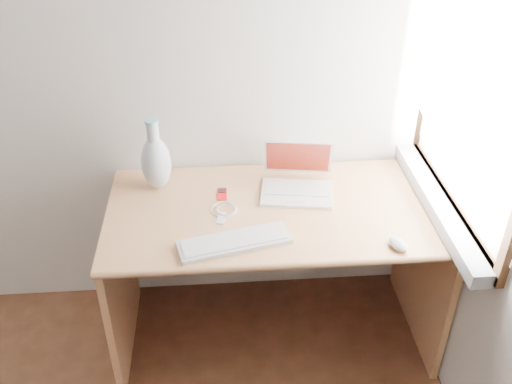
{
  "coord_description": "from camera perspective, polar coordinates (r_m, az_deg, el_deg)",
  "views": [
    {
      "loc": [
        0.8,
        -0.56,
        2.12
      ],
      "look_at": [
        0.94,
        1.35,
        0.85
      ],
      "focal_mm": 40.0,
      "sensor_mm": 36.0,
      "label": 1
    }
  ],
  "objects": [
    {
      "name": "desk",
      "position": [
        2.59,
        1.74,
        -4.39
      ],
      "size": [
        1.42,
        0.71,
        0.75
      ],
      "color": "tan",
      "rests_on": "floor"
    },
    {
      "name": "mouse",
      "position": [
        2.23,
        14.07,
        -5.06
      ],
      "size": [
        0.09,
        0.11,
        0.03
      ],
      "primitive_type": "ellipsoid",
      "rotation": [
        0.0,
        0.0,
        0.37
      ],
      "color": "white",
      "rests_on": "desk"
    },
    {
      "name": "remote",
      "position": [
        2.33,
        -3.5,
        -2.61
      ],
      "size": [
        0.04,
        0.08,
        0.01
      ],
      "primitive_type": "cube",
      "rotation": [
        0.0,
        0.0,
        -0.17
      ],
      "color": "white",
      "rests_on": "desk"
    },
    {
      "name": "laptop",
      "position": [
        2.48,
        3.97,
        1.14
      ],
      "size": [
        0.33,
        0.29,
        0.21
      ],
      "rotation": [
        0.0,
        0.0,
        -0.15
      ],
      "color": "white",
      "rests_on": "desk"
    },
    {
      "name": "cable_coil",
      "position": [
        2.38,
        -3.22,
        -1.77
      ],
      "size": [
        0.14,
        0.14,
        0.01
      ],
      "primitive_type": "torus",
      "rotation": [
        0.0,
        0.0,
        0.3
      ],
      "color": "white",
      "rests_on": "desk"
    },
    {
      "name": "back_wall",
      "position": [
        2.58,
        -22.64,
        12.41
      ],
      "size": [
        3.5,
        0.04,
        2.6
      ],
      "primitive_type": "cube",
      "color": "silver",
      "rests_on": "floor"
    },
    {
      "name": "window",
      "position": [
        2.24,
        20.46,
        9.25
      ],
      "size": [
        0.11,
        0.99,
        1.1
      ],
      "color": "silver",
      "rests_on": "right_wall"
    },
    {
      "name": "vase",
      "position": [
        2.49,
        -9.98,
        3.07
      ],
      "size": [
        0.13,
        0.13,
        0.33
      ],
      "color": "silver",
      "rests_on": "desk"
    },
    {
      "name": "external_keyboard",
      "position": [
        2.19,
        -2.18,
        -5.0
      ],
      "size": [
        0.45,
        0.23,
        0.02
      ],
      "rotation": [
        0.0,
        0.0,
        0.23
      ],
      "color": "white",
      "rests_on": "desk"
    },
    {
      "name": "ipod",
      "position": [
        2.47,
        -3.41,
        -0.2
      ],
      "size": [
        0.04,
        0.09,
        0.01
      ],
      "rotation": [
        0.0,
        0.0,
        -0.04
      ],
      "color": "red",
      "rests_on": "desk"
    }
  ]
}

